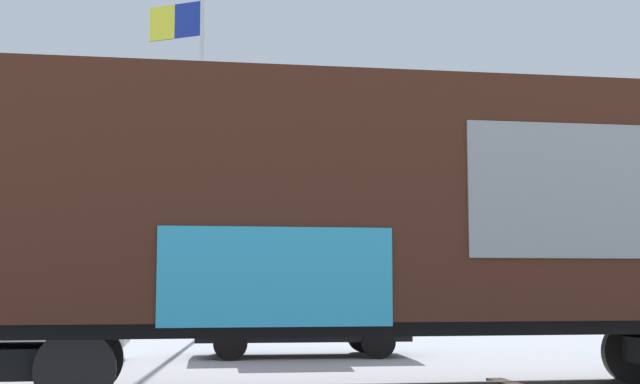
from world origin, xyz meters
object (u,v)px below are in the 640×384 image
flagpole (189,108)px  freight_car (385,211)px  parked_car_white (0,319)px  parked_car_black (298,310)px

flagpole → freight_car: bearing=-83.3°
parked_car_white → parked_car_black: (5.56, 0.26, 0.11)m
freight_car → parked_car_black: (0.20, 6.35, -1.47)m
freight_car → parked_car_white: (-5.36, 6.09, -1.57)m
freight_car → parked_car_black: size_ratio=3.33×
flagpole → parked_car_white: size_ratio=2.04×
flagpole → parked_car_white: flagpole is taller
flagpole → parked_car_black: (1.67, -6.06, -5.18)m
parked_car_white → parked_car_black: bearing=2.6°
freight_car → parked_car_black: 6.52m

